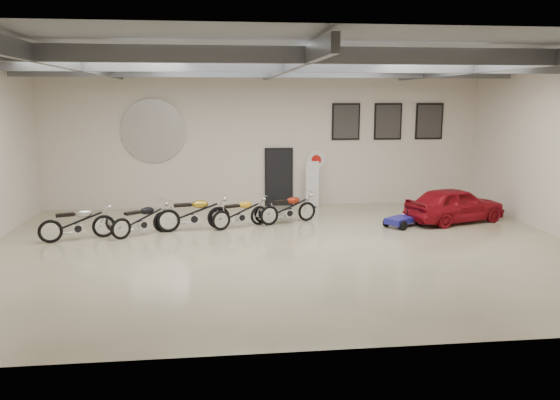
{
  "coord_description": "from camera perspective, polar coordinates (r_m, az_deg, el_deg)",
  "views": [
    {
      "loc": [
        -1.74,
        -13.96,
        3.95
      ],
      "look_at": [
        0.0,
        1.2,
        1.1
      ],
      "focal_mm": 35.0,
      "sensor_mm": 36.0,
      "label": 1
    }
  ],
  "objects": [
    {
      "name": "banner_stand",
      "position": [
        19.99,
        3.39,
        1.72
      ],
      "size": [
        0.48,
        0.19,
        1.76
      ],
      "primitive_type": null,
      "rotation": [
        0.0,
        0.0,
        -0.0
      ],
      "color": "white",
      "rests_on": "floor"
    },
    {
      "name": "logo_plaque",
      "position": [
        20.07,
        -13.11,
        7.02
      ],
      "size": [
        2.3,
        0.06,
        1.16
      ],
      "primitive_type": null,
      "color": "silver",
      "rests_on": "back_wall"
    },
    {
      "name": "motorcycle_red",
      "position": [
        17.44,
        0.88,
        -0.8
      ],
      "size": [
        2.04,
        1.28,
        1.02
      ],
      "primitive_type": null,
      "rotation": [
        0.0,
        0.0,
        0.37
      ],
      "color": "silver",
      "rests_on": "floor"
    },
    {
      "name": "floor",
      "position": [
        14.61,
        0.54,
        -5.11
      ],
      "size": [
        16.0,
        12.0,
        0.01
      ],
      "primitive_type": "cube",
      "color": "#BCB08F",
      "rests_on": "ground"
    },
    {
      "name": "go_kart",
      "position": [
        17.61,
        13.03,
        -1.69
      ],
      "size": [
        1.72,
        1.54,
        0.58
      ],
      "primitive_type": null,
      "rotation": [
        0.0,
        0.0,
        0.64
      ],
      "color": "navy",
      "rests_on": "floor"
    },
    {
      "name": "motorcycle_black",
      "position": [
        16.38,
        -14.22,
        -1.91
      ],
      "size": [
        1.89,
        1.64,
        1.0
      ],
      "primitive_type": null,
      "rotation": [
        0.0,
        0.0,
        0.65
      ],
      "color": "silver",
      "rests_on": "floor"
    },
    {
      "name": "back_wall",
      "position": [
        20.08,
        -1.57,
        6.44
      ],
      "size": [
        16.0,
        0.02,
        5.0
      ],
      "primitive_type": "cube",
      "color": "beige",
      "rests_on": "floor"
    },
    {
      "name": "poster_right",
      "position": [
        21.46,
        15.32,
        7.94
      ],
      "size": [
        1.05,
        0.08,
        1.35
      ],
      "primitive_type": null,
      "color": "black",
      "rests_on": "back_wall"
    },
    {
      "name": "motorcycle_yellow",
      "position": [
        16.88,
        -4.14,
        -1.26
      ],
      "size": [
        1.97,
        1.35,
        0.99
      ],
      "primitive_type": null,
      "rotation": [
        0.0,
        0.0,
        0.45
      ],
      "color": "silver",
      "rests_on": "floor"
    },
    {
      "name": "poster_left",
      "position": [
        20.49,
        6.9,
        8.13
      ],
      "size": [
        1.05,
        0.08,
        1.35
      ],
      "primitive_type": null,
      "color": "black",
      "rests_on": "back_wall"
    },
    {
      "name": "motorcycle_gold",
      "position": [
        16.66,
        -9.0,
        -1.29
      ],
      "size": [
        2.24,
        1.03,
        1.12
      ],
      "primitive_type": null,
      "rotation": [
        0.0,
        0.0,
        0.17
      ],
      "color": "silver",
      "rests_on": "floor"
    },
    {
      "name": "motorcycle_silver",
      "position": [
        16.37,
        -20.43,
        -2.16
      ],
      "size": [
        2.13,
        1.27,
        1.06
      ],
      "primitive_type": null,
      "rotation": [
        0.0,
        0.0,
        0.34
      ],
      "color": "silver",
      "rests_on": "floor"
    },
    {
      "name": "oil_sign",
      "position": [
        20.36,
        3.8,
        4.21
      ],
      "size": [
        0.72,
        0.1,
        0.72
      ],
      "primitive_type": null,
      "color": "white",
      "rests_on": "back_wall"
    },
    {
      "name": "ceiling",
      "position": [
        14.1,
        0.58,
        14.85
      ],
      "size": [
        16.0,
        12.0,
        0.01
      ],
      "primitive_type": "cube",
      "color": "slate",
      "rests_on": "back_wall"
    },
    {
      "name": "ceiling_beams",
      "position": [
        14.09,
        0.57,
        13.84
      ],
      "size": [
        15.8,
        11.8,
        0.32
      ],
      "primitive_type": null,
      "color": "#5C5E64",
      "rests_on": "ceiling"
    },
    {
      "name": "door",
      "position": [
        20.24,
        -0.13,
        2.34
      ],
      "size": [
        0.92,
        0.08,
        2.1
      ],
      "primitive_type": "cube",
      "color": "black",
      "rests_on": "back_wall"
    },
    {
      "name": "poster_mid",
      "position": [
        20.92,
        11.21,
        8.05
      ],
      "size": [
        1.05,
        0.08,
        1.35
      ],
      "primitive_type": null,
      "color": "black",
      "rests_on": "back_wall"
    },
    {
      "name": "vintage_car",
      "position": [
        18.5,
        17.81,
        -0.45
      ],
      "size": [
        2.33,
        3.62,
        1.15
      ],
      "primitive_type": "imported",
      "rotation": [
        0.0,
        0.0,
        1.89
      ],
      "color": "maroon",
      "rests_on": "floor"
    }
  ]
}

